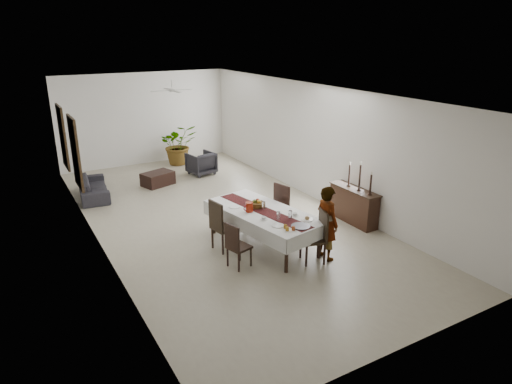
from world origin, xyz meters
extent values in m
cube|color=#B5AC90|center=(0.00, 0.00, 0.00)|extent=(6.00, 12.00, 0.00)
cube|color=white|center=(0.00, 0.00, 3.20)|extent=(6.00, 12.00, 0.02)
cube|color=white|center=(0.00, 6.00, 1.60)|extent=(6.00, 0.02, 3.20)
cube|color=white|center=(0.00, -6.00, 1.60)|extent=(6.00, 0.02, 3.20)
cube|color=white|center=(-3.00, 0.00, 1.60)|extent=(0.02, 12.00, 3.20)
cube|color=white|center=(3.00, 0.00, 1.60)|extent=(0.02, 12.00, 3.20)
cube|color=black|center=(0.16, -1.91, 0.78)|extent=(1.53, 2.73, 0.05)
cylinder|color=black|center=(-0.08, -3.20, 0.38)|extent=(0.09, 0.09, 0.75)
cylinder|color=black|center=(0.85, -3.03, 0.38)|extent=(0.09, 0.09, 0.75)
cylinder|color=black|center=(-0.53, -0.79, 0.38)|extent=(0.09, 0.09, 0.75)
cylinder|color=black|center=(0.40, -0.62, 0.38)|extent=(0.09, 0.09, 0.75)
cube|color=white|center=(0.16, -1.91, 0.81)|extent=(1.75, 2.96, 0.01)
cube|color=silver|center=(-0.46, -2.03, 0.66)|extent=(0.52, 2.73, 0.32)
cube|color=white|center=(0.78, -1.80, 0.66)|extent=(0.52, 2.73, 0.32)
cube|color=white|center=(0.42, -3.27, 0.66)|extent=(1.25, 0.24, 0.32)
cube|color=white|center=(-0.09, -0.56, 0.66)|extent=(1.25, 0.24, 0.32)
cube|color=#531717|center=(0.16, -1.91, 0.82)|extent=(0.86, 2.71, 0.00)
cylinder|color=#9A1F0B|center=(-0.13, -1.80, 0.93)|extent=(0.19, 0.19, 0.22)
torus|color=maroon|center=(-0.22, -1.82, 0.93)|extent=(0.13, 0.04, 0.13)
cylinder|color=silver|center=(0.42, -2.58, 0.91)|extent=(0.08, 0.08, 0.18)
cylinder|color=white|center=(0.17, -2.51, 0.91)|extent=(0.08, 0.08, 0.18)
cylinder|color=white|center=(0.21, -1.85, 0.91)|extent=(0.08, 0.08, 0.18)
cylinder|color=silver|center=(0.60, -2.49, 0.85)|extent=(0.10, 0.10, 0.06)
cylinder|color=white|center=(0.60, -2.49, 0.82)|extent=(0.16, 0.16, 0.01)
cylinder|color=silver|center=(-0.09, -2.34, 0.85)|extent=(0.10, 0.10, 0.06)
cylinder|color=white|center=(-0.09, -2.34, 0.82)|extent=(0.16, 0.16, 0.01)
cylinder|color=white|center=(0.69, -2.80, 0.83)|extent=(0.26, 0.26, 0.02)
sphere|color=tan|center=(0.69, -2.80, 0.86)|extent=(0.10, 0.10, 0.10)
cylinder|color=white|center=(-0.01, -2.76, 0.83)|extent=(0.26, 0.26, 0.02)
cylinder|color=white|center=(-0.28, -1.39, 0.83)|extent=(0.26, 0.26, 0.02)
cylinder|color=#414247|center=(0.37, -3.02, 0.83)|extent=(0.39, 0.39, 0.02)
cylinder|color=#8A3B14|center=(0.14, -3.10, 0.86)|extent=(0.07, 0.07, 0.08)
cylinder|color=#9B6716|center=(0.02, -3.05, 0.86)|extent=(0.07, 0.07, 0.08)
cylinder|color=brown|center=(0.06, -2.94, 0.86)|extent=(0.07, 0.07, 0.08)
cylinder|color=brown|center=(0.17, -1.64, 0.87)|extent=(0.32, 0.32, 0.11)
sphere|color=#9C1F0F|center=(0.19, -1.61, 0.95)|extent=(0.10, 0.10, 0.10)
sphere|color=#5C7121|center=(0.12, -1.62, 0.95)|extent=(0.09, 0.09, 0.09)
sphere|color=gold|center=(0.18, -1.69, 0.95)|extent=(0.09, 0.09, 0.09)
cube|color=black|center=(0.65, -3.08, 0.49)|extent=(0.59, 0.59, 0.05)
cylinder|color=black|center=(0.77, -3.32, 0.23)|extent=(0.06, 0.06, 0.46)
cylinder|color=black|center=(0.89, -2.95, 0.23)|extent=(0.06, 0.06, 0.46)
cylinder|color=black|center=(0.41, -3.21, 0.23)|extent=(0.06, 0.06, 0.46)
cylinder|color=black|center=(0.52, -2.84, 0.23)|extent=(0.06, 0.06, 0.46)
cube|color=black|center=(0.85, -3.14, 0.81)|extent=(0.18, 0.46, 0.60)
cube|color=black|center=(0.74, -1.48, 0.51)|extent=(0.59, 0.59, 0.06)
cylinder|color=black|center=(0.98, -1.62, 0.24)|extent=(0.06, 0.06, 0.48)
cylinder|color=black|center=(0.88, -1.24, 0.24)|extent=(0.06, 0.06, 0.48)
cylinder|color=black|center=(0.59, -1.72, 0.24)|extent=(0.06, 0.06, 0.48)
cylinder|color=black|center=(0.49, -1.34, 0.24)|extent=(0.06, 0.06, 0.48)
cube|color=black|center=(0.95, -1.43, 0.84)|extent=(0.17, 0.48, 0.62)
cube|color=black|center=(-0.76, -2.51, 0.43)|extent=(0.50, 0.50, 0.05)
cylinder|color=black|center=(-0.97, -2.40, 0.20)|extent=(0.05, 0.05, 0.40)
cylinder|color=black|center=(-0.88, -2.72, 0.20)|extent=(0.05, 0.05, 0.40)
cylinder|color=black|center=(-0.64, -2.31, 0.20)|extent=(0.05, 0.05, 0.40)
cylinder|color=black|center=(-0.56, -2.63, 0.20)|extent=(0.05, 0.05, 0.40)
cube|color=black|center=(-0.94, -2.56, 0.70)|extent=(0.14, 0.40, 0.52)
cube|color=black|center=(-0.66, -1.66, 0.51)|extent=(0.55, 0.55, 0.06)
cylinder|color=black|center=(-0.89, -1.50, 0.24)|extent=(0.06, 0.06, 0.48)
cylinder|color=black|center=(-0.83, -1.89, 0.24)|extent=(0.06, 0.06, 0.48)
cylinder|color=black|center=(-0.50, -1.43, 0.24)|extent=(0.06, 0.06, 0.48)
cylinder|color=black|center=(-0.43, -1.83, 0.24)|extent=(0.06, 0.06, 0.48)
cube|color=black|center=(-0.88, -1.70, 0.84)|extent=(0.12, 0.49, 0.62)
imported|color=#92969A|center=(0.98, -3.10, 0.79)|extent=(0.41, 0.60, 1.59)
cube|color=black|center=(2.78, -1.90, 0.42)|extent=(0.38, 1.41, 0.85)
cube|color=black|center=(2.78, -1.90, 0.86)|extent=(0.41, 1.47, 0.03)
cylinder|color=black|center=(2.78, -2.42, 0.89)|extent=(0.09, 0.09, 0.03)
cylinder|color=black|center=(2.78, -2.42, 1.14)|extent=(0.05, 0.05, 0.47)
cylinder|color=beige|center=(2.78, -2.42, 1.41)|extent=(0.03, 0.03, 0.08)
cylinder|color=black|center=(2.78, -2.04, 0.89)|extent=(0.09, 0.09, 0.03)
cylinder|color=black|center=(2.78, -2.04, 1.21)|extent=(0.05, 0.05, 0.61)
cylinder|color=white|center=(2.78, -2.04, 1.55)|extent=(0.03, 0.03, 0.08)
cylinder|color=black|center=(2.78, -1.67, 0.89)|extent=(0.09, 0.09, 0.03)
cylinder|color=black|center=(2.78, -1.67, 1.16)|extent=(0.05, 0.05, 0.52)
cylinder|color=silver|center=(2.78, -1.67, 1.46)|extent=(0.03, 0.03, 0.08)
imported|color=#2D2A30|center=(-2.46, 3.25, 0.28)|extent=(0.97, 1.99, 0.56)
imported|color=#28252B|center=(1.12, 3.73, 0.37)|extent=(0.92, 0.94, 0.74)
cube|color=black|center=(-0.52, 3.34, 0.20)|extent=(1.06, 0.87, 0.41)
imported|color=#345A24|center=(0.93, 5.29, 0.72)|extent=(1.41, 1.26, 1.43)
cube|color=black|center=(-2.96, 2.20, 1.60)|extent=(0.06, 1.05, 1.85)
cube|color=white|center=(-2.92, 2.20, 1.60)|extent=(0.01, 0.90, 1.70)
cube|color=black|center=(-2.96, 4.30, 1.60)|extent=(0.06, 1.05, 1.85)
cube|color=silver|center=(-2.92, 4.30, 1.60)|extent=(0.01, 0.90, 1.70)
cylinder|color=white|center=(0.00, 3.00, 3.10)|extent=(0.04, 0.04, 0.20)
cylinder|color=silver|center=(0.00, 3.00, 2.90)|extent=(0.16, 0.16, 0.08)
cube|color=silver|center=(0.00, 3.35, 2.90)|extent=(0.10, 0.55, 0.01)
cube|color=silver|center=(0.00, 2.65, 2.90)|extent=(0.10, 0.55, 0.01)
cube|color=white|center=(0.35, 3.00, 2.90)|extent=(0.55, 0.10, 0.01)
cube|color=silver|center=(-0.35, 3.00, 2.90)|extent=(0.55, 0.10, 0.01)
camera|label=1|loc=(-4.59, -9.84, 4.51)|focal=32.00mm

